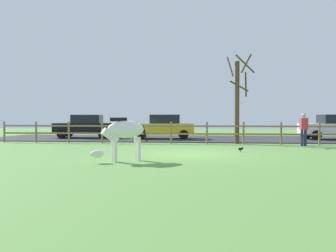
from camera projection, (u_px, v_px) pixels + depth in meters
name	position (u px, v px, depth m)	size (l,w,h in m)	color
ground_plane	(192.00, 153.00, 13.43)	(60.00, 60.00, 0.00)	#5B8C42
parking_asphalt	(198.00, 139.00, 22.67)	(28.00, 7.40, 0.05)	#2D2D33
paddock_fence	(189.00, 131.00, 18.42)	(21.39, 0.11, 1.19)	olive
bare_tree	(238.00, 98.00, 18.38)	(1.49, 1.65, 4.79)	#513A23
zebra	(123.00, 133.00, 10.94)	(1.67, 1.29, 1.41)	white
crow_on_grass	(241.00, 149.00, 14.01)	(0.22, 0.10, 0.20)	black
parked_car_white	(334.00, 127.00, 21.51)	(4.08, 2.04, 1.56)	white
parked_car_yellow	(163.00, 126.00, 22.19)	(4.18, 2.27, 1.56)	yellow
parked_car_black	(86.00, 126.00, 23.21)	(4.18, 2.28, 1.56)	black
visitor_near_fence	(304.00, 128.00, 16.95)	(0.40, 0.30, 1.64)	#232847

